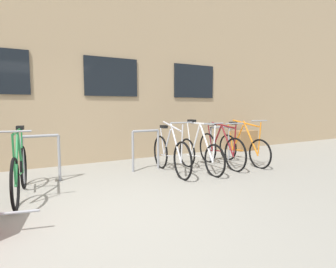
{
  "coord_description": "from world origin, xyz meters",
  "views": [
    {
      "loc": [
        -0.9,
        -3.29,
        1.35
      ],
      "look_at": [
        1.86,
        1.6,
        0.78
      ],
      "focal_mm": 29.4,
      "sensor_mm": 36.0,
      "label": 1
    }
  ],
  "objects_px": {
    "bicycle_silver": "(171,154)",
    "bicycle_orange": "(243,148)",
    "bicycle_green": "(20,171)",
    "bicycle_maroon": "(220,149)",
    "bicycle_white": "(200,153)",
    "planter_box": "(244,140)"
  },
  "relations": [
    {
      "from": "bicycle_silver",
      "to": "planter_box",
      "type": "bearing_deg",
      "value": 22.5
    },
    {
      "from": "bicycle_green",
      "to": "bicycle_white",
      "type": "height_order",
      "value": "bicycle_white"
    },
    {
      "from": "bicycle_green",
      "to": "bicycle_orange",
      "type": "height_order",
      "value": "bicycle_orange"
    },
    {
      "from": "bicycle_green",
      "to": "bicycle_silver",
      "type": "relative_size",
      "value": 1.0
    },
    {
      "from": "bicycle_maroon",
      "to": "planter_box",
      "type": "distance_m",
      "value": 2.56
    },
    {
      "from": "bicycle_silver",
      "to": "bicycle_orange",
      "type": "xyz_separation_m",
      "value": [
        1.94,
        -0.03,
        -0.02
      ]
    },
    {
      "from": "bicycle_green",
      "to": "bicycle_maroon",
      "type": "bearing_deg",
      "value": 2.48
    },
    {
      "from": "bicycle_white",
      "to": "bicycle_maroon",
      "type": "xyz_separation_m",
      "value": [
        0.69,
        0.16,
        0.01
      ]
    },
    {
      "from": "bicycle_silver",
      "to": "bicycle_maroon",
      "type": "bearing_deg",
      "value": 0.4
    },
    {
      "from": "bicycle_green",
      "to": "bicycle_silver",
      "type": "xyz_separation_m",
      "value": [
        2.68,
        0.16,
        0.0
      ]
    },
    {
      "from": "planter_box",
      "to": "bicycle_white",
      "type": "bearing_deg",
      "value": -150.85
    },
    {
      "from": "bicycle_silver",
      "to": "bicycle_white",
      "type": "relative_size",
      "value": 1.07
    },
    {
      "from": "bicycle_white",
      "to": "bicycle_maroon",
      "type": "relative_size",
      "value": 0.93
    },
    {
      "from": "bicycle_maroon",
      "to": "bicycle_silver",
      "type": "bearing_deg",
      "value": -179.6
    },
    {
      "from": "bicycle_white",
      "to": "bicycle_orange",
      "type": "distance_m",
      "value": 1.33
    },
    {
      "from": "bicycle_green",
      "to": "planter_box",
      "type": "distance_m",
      "value": 6.31
    },
    {
      "from": "bicycle_silver",
      "to": "bicycle_orange",
      "type": "distance_m",
      "value": 1.94
    },
    {
      "from": "planter_box",
      "to": "bicycle_green",
      "type": "bearing_deg",
      "value": -165.46
    },
    {
      "from": "bicycle_green",
      "to": "bicycle_white",
      "type": "distance_m",
      "value": 3.29
    },
    {
      "from": "bicycle_white",
      "to": "planter_box",
      "type": "height_order",
      "value": "bicycle_white"
    },
    {
      "from": "bicycle_silver",
      "to": "bicycle_white",
      "type": "distance_m",
      "value": 0.63
    },
    {
      "from": "bicycle_silver",
      "to": "bicycle_orange",
      "type": "bearing_deg",
      "value": -0.87
    }
  ]
}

